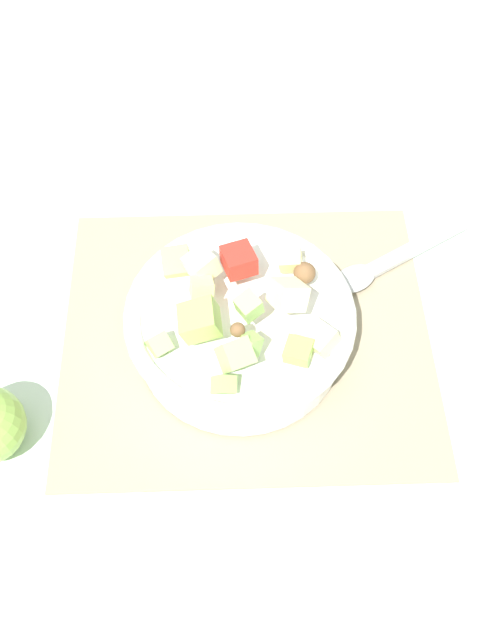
# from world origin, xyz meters

# --- Properties ---
(ground_plane) EXTENTS (2.40, 2.40, 0.00)m
(ground_plane) POSITION_xyz_m (0.00, 0.00, 0.00)
(ground_plane) COLOR silver
(placemat) EXTENTS (0.42, 0.36, 0.01)m
(placemat) POSITION_xyz_m (0.00, 0.00, 0.00)
(placemat) COLOR gray
(placemat) RESTS_ON ground_plane
(salad_bowl) EXTENTS (0.25, 0.25, 0.12)m
(salad_bowl) POSITION_xyz_m (-0.01, -0.01, 0.05)
(salad_bowl) COLOR white
(salad_bowl) RESTS_ON placemat
(serving_spoon) EXTENTS (0.19, 0.12, 0.01)m
(serving_spoon) POSITION_xyz_m (0.17, 0.09, 0.01)
(serving_spoon) COLOR #B7B7BC
(serving_spoon) RESTS_ON placemat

